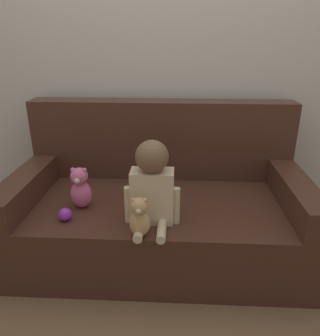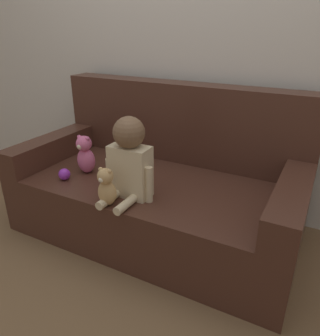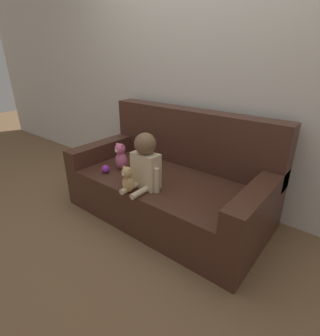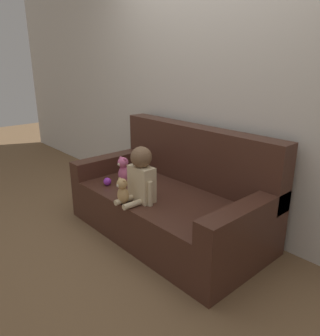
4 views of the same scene
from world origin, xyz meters
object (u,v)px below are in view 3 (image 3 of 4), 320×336
object	(u,v)px
teddy_bear_brown	(128,180)
plush_toy_side	(121,156)
person_baby	(145,163)
couch	(172,182)
toy_ball	(105,169)

from	to	relation	value
teddy_bear_brown	plush_toy_side	size ratio (longest dim) A/B	0.86
plush_toy_side	person_baby	bearing A→B (deg)	-17.33
plush_toy_side	couch	bearing A→B (deg)	25.77
couch	teddy_bear_brown	world-z (taller)	couch
teddy_bear_brown	person_baby	bearing A→B (deg)	70.81
couch	toy_ball	world-z (taller)	couch
couch	plush_toy_side	xyz separation A→B (m)	(-0.44, -0.21, 0.21)
toy_ball	person_baby	bearing A→B (deg)	2.28
couch	teddy_bear_brown	bearing A→B (deg)	-98.03
couch	toy_ball	bearing A→B (deg)	-143.51
plush_toy_side	toy_ball	size ratio (longest dim) A/B	3.49
person_baby	couch	bearing A→B (deg)	86.96
teddy_bear_brown	toy_ball	distance (m)	0.44
person_baby	toy_ball	world-z (taller)	person_baby
plush_toy_side	toy_ball	xyz separation A→B (m)	(-0.05, -0.15, -0.09)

